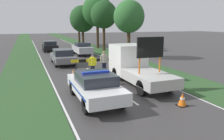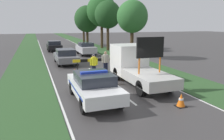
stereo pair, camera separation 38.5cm
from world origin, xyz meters
The scene contains 22 objects.
ground_plane centered at (0.00, 0.00, 0.00)m, with size 160.00×160.00×0.00m, color #3D3A3A.
lane_markings centered at (0.00, 14.16, 0.00)m, with size 6.87×60.82×0.01m.
grass_verge_left centered at (-5.13, 20.00, 0.01)m, with size 3.29×120.00×0.03m.
grass_verge_right centered at (5.13, 20.00, 0.01)m, with size 3.29×120.00×0.03m.
police_car centered at (-1.74, -0.83, 0.78)m, with size 1.93×4.65×1.56m.
work_truck centered at (1.74, 1.64, 1.18)m, with size 2.04×5.81×3.10m.
road_barrier centered at (-0.02, 5.20, 0.98)m, with size 3.45×0.08×1.17m.
police_officer centered at (-0.35, 4.30, 0.97)m, with size 0.59×0.37×1.64m.
pedestrian_civilian centered at (0.76, 4.89, 1.02)m, with size 0.62×0.40×1.74m.
traffic_cone_near_police centered at (-1.68, 4.83, 0.27)m, with size 0.39×0.39×0.54m.
traffic_cone_centre_front centered at (1.90, -2.99, 0.32)m, with size 0.46×0.46×0.64m.
traffic_cone_near_truck centered at (0.22, 1.62, 0.36)m, with size 0.53×0.53×0.72m.
traffic_cone_behind_barrier centered at (2.37, 5.67, 0.35)m, with size 0.51×0.51×0.70m.
traffic_cone_lane_edge centered at (1.91, 4.33, 0.32)m, with size 0.47×0.47×0.64m.
queued_car_suv_grey centered at (-1.58, 10.20, 0.74)m, with size 1.87×4.60×1.44m.
queued_car_sedan_silver centered at (1.70, 15.74, 0.80)m, with size 1.78×4.39×1.53m.
queued_car_sedan_black centered at (-1.66, 21.08, 0.75)m, with size 1.90×4.00×1.44m.
roadside_tree_near_left centered at (6.04, 11.47, 4.56)m, with size 3.42×3.42×6.39m.
roadside_tree_near_right centered at (4.30, 25.64, 4.57)m, with size 4.20×4.20×6.80m.
roadside_tree_mid_left centered at (5.70, 18.90, 5.04)m, with size 3.70×3.70×7.01m.
roadside_tree_mid_right centered at (5.82, 22.20, 5.73)m, with size 4.59×4.59×8.17m.
roadside_tree_far_left centered at (4.32, 28.49, 4.14)m, with size 2.91×2.91×5.71m.
Camera 1 is at (-4.80, -10.89, 3.83)m, focal length 35.00 mm.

